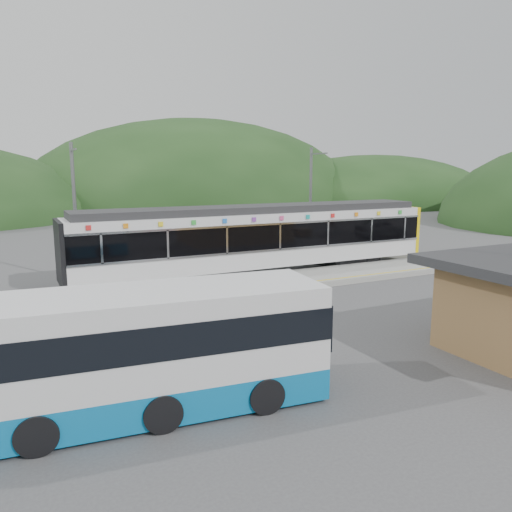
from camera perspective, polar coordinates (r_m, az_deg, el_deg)
name	(u,v)px	position (r m, az deg, el deg)	size (l,w,h in m)	color
ground	(280,305)	(21.31, 2.71, -5.57)	(120.00, 120.00, 0.00)	#4C4C4F
hills	(329,270)	(28.89, 8.30, -1.54)	(146.00, 149.00, 26.00)	#1E3D19
platform	(246,285)	(24.11, -1.13, -3.36)	(26.00, 3.20, 0.30)	#9E9E99
yellow_line	(258,288)	(22.94, 0.27, -3.65)	(26.00, 0.10, 0.01)	yellow
train	(259,237)	(27.04, 0.31, 2.22)	(20.44, 3.01, 3.74)	black
catenary_mast_west	(75,210)	(26.71, -19.97, 4.95)	(0.18, 1.80, 7.00)	slate
catenary_mast_east	(311,202)	(31.56, 6.27, 6.16)	(0.18, 1.80, 7.00)	slate
bus	(97,360)	(12.10, -17.76, -11.30)	(10.88, 3.53, 2.92)	#0C73B5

